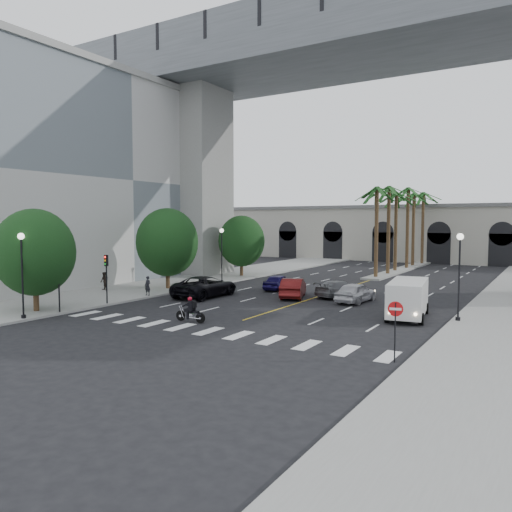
# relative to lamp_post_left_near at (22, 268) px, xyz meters

# --- Properties ---
(ground) EXTENTS (140.00, 140.00, 0.00)m
(ground) POSITION_rel_lamp_post_left_near_xyz_m (11.40, 5.00, -3.22)
(ground) COLOR black
(ground) RESTS_ON ground
(sidewalk_left) EXTENTS (8.00, 100.00, 0.15)m
(sidewalk_left) POSITION_rel_lamp_post_left_near_xyz_m (-3.60, 20.00, -3.15)
(sidewalk_left) COLOR gray
(sidewalk_left) RESTS_ON ground
(median) EXTENTS (2.00, 24.00, 0.20)m
(median) POSITION_rel_lamp_post_left_near_xyz_m (11.40, 43.00, -3.12)
(median) COLOR gray
(median) RESTS_ON ground
(building_left) EXTENTS (16.50, 32.50, 20.60)m
(building_left) POSITION_rel_lamp_post_left_near_xyz_m (-15.60, 17.00, 7.09)
(building_left) COLOR beige
(building_left) RESTS_ON ground
(pier_building) EXTENTS (71.00, 10.50, 8.50)m
(pier_building) POSITION_rel_lamp_post_left_near_xyz_m (11.40, 60.00, 1.04)
(pier_building) COLOR #B1AE9F
(pier_building) RESTS_ON ground
(bridge) EXTENTS (75.00, 13.00, 26.00)m
(bridge) POSITION_rel_lamp_post_left_near_xyz_m (14.82, 27.00, 15.29)
(bridge) COLOR gray
(bridge) RESTS_ON ground
(palm_a) EXTENTS (3.20, 3.20, 10.30)m
(palm_a) POSITION_rel_lamp_post_left_near_xyz_m (11.40, 33.00, 5.88)
(palm_a) COLOR #47331E
(palm_a) RESTS_ON ground
(palm_b) EXTENTS (3.20, 3.20, 10.60)m
(palm_b) POSITION_rel_lamp_post_left_near_xyz_m (11.50, 37.00, 6.15)
(palm_b) COLOR #47331E
(palm_b) RESTS_ON ground
(palm_c) EXTENTS (3.20, 3.20, 10.10)m
(palm_c) POSITION_rel_lamp_post_left_near_xyz_m (11.20, 41.00, 5.69)
(palm_c) COLOR #47331E
(palm_c) RESTS_ON ground
(palm_d) EXTENTS (3.20, 3.20, 10.90)m
(palm_d) POSITION_rel_lamp_post_left_near_xyz_m (11.55, 45.00, 6.43)
(palm_d) COLOR #47331E
(palm_d) RESTS_ON ground
(palm_e) EXTENTS (3.20, 3.20, 10.40)m
(palm_e) POSITION_rel_lamp_post_left_near_xyz_m (11.30, 49.00, 5.97)
(palm_e) COLOR #47331E
(palm_e) RESTS_ON ground
(palm_f) EXTENTS (3.20, 3.20, 10.70)m
(palm_f) POSITION_rel_lamp_post_left_near_xyz_m (11.60, 53.00, 6.24)
(palm_f) COLOR #47331E
(palm_f) RESTS_ON ground
(street_tree_near) EXTENTS (5.20, 5.20, 6.89)m
(street_tree_near) POSITION_rel_lamp_post_left_near_xyz_m (-1.60, 2.00, 0.80)
(street_tree_near) COLOR #382616
(street_tree_near) RESTS_ON ground
(street_tree_mid) EXTENTS (5.44, 5.44, 7.21)m
(street_tree_mid) POSITION_rel_lamp_post_left_near_xyz_m (-1.60, 15.00, 0.99)
(street_tree_mid) COLOR #382616
(street_tree_mid) RESTS_ON ground
(street_tree_far) EXTENTS (5.04, 5.04, 6.68)m
(street_tree_far) POSITION_rel_lamp_post_left_near_xyz_m (-1.60, 27.00, 0.68)
(street_tree_far) COLOR #382616
(street_tree_far) RESTS_ON ground
(lamp_post_left_near) EXTENTS (0.40, 0.40, 5.35)m
(lamp_post_left_near) POSITION_rel_lamp_post_left_near_xyz_m (0.00, 0.00, 0.00)
(lamp_post_left_near) COLOR black
(lamp_post_left_near) RESTS_ON ground
(lamp_post_left_far) EXTENTS (0.40, 0.40, 5.35)m
(lamp_post_left_far) POSITION_rel_lamp_post_left_near_xyz_m (0.00, 21.00, 0.00)
(lamp_post_left_far) COLOR black
(lamp_post_left_far) RESTS_ON ground
(lamp_post_right) EXTENTS (0.40, 0.40, 5.35)m
(lamp_post_right) POSITION_rel_lamp_post_left_near_xyz_m (22.80, 13.00, 0.00)
(lamp_post_right) COLOR black
(lamp_post_right) RESTS_ON ground
(traffic_signal_near) EXTENTS (0.25, 0.18, 3.65)m
(traffic_signal_near) POSITION_rel_lamp_post_left_near_xyz_m (0.10, 2.50, -0.71)
(traffic_signal_near) COLOR black
(traffic_signal_near) RESTS_ON ground
(traffic_signal_far) EXTENTS (0.25, 0.18, 3.65)m
(traffic_signal_far) POSITION_rel_lamp_post_left_near_xyz_m (0.10, 6.50, -0.71)
(traffic_signal_far) COLOR black
(traffic_signal_far) RESTS_ON ground
(motorcycle_rider) EXTENTS (2.13, 0.57, 1.53)m
(motorcycle_rider) POSITION_rel_lamp_post_left_near_xyz_m (9.03, 4.97, -2.53)
(motorcycle_rider) COLOR black
(motorcycle_rider) RESTS_ON ground
(car_a) EXTENTS (2.10, 4.52, 1.50)m
(car_a) POSITION_rel_lamp_post_left_near_xyz_m (14.93, 17.09, -2.47)
(car_a) COLOR silver
(car_a) RESTS_ON ground
(car_b) EXTENTS (3.16, 4.98, 1.55)m
(car_b) POSITION_rel_lamp_post_left_near_xyz_m (9.90, 16.74, -2.45)
(car_b) COLOR #551111
(car_b) RESTS_ON ground
(car_c) EXTENTS (2.85, 6.11, 1.69)m
(car_c) POSITION_rel_lamp_post_left_near_xyz_m (3.70, 13.42, -2.38)
(car_c) COLOR black
(car_c) RESTS_ON ground
(car_d) EXTENTS (2.91, 4.95, 1.35)m
(car_d) POSITION_rel_lamp_post_left_near_xyz_m (12.90, 18.81, -2.55)
(car_d) COLOR #5E5F63
(car_d) RESTS_ON ground
(car_e) EXTENTS (2.05, 4.19, 1.38)m
(car_e) POSITION_rel_lamp_post_left_near_xyz_m (6.75, 20.06, -2.53)
(car_e) COLOR #150E45
(car_e) RESTS_ON ground
(cargo_van) EXTENTS (2.86, 5.73, 2.34)m
(cargo_van) POSITION_rel_lamp_post_left_near_xyz_m (19.84, 12.96, -1.92)
(cargo_van) COLOR silver
(cargo_van) RESTS_ON ground
(pedestrian_a) EXTENTS (0.57, 0.39, 1.54)m
(pedestrian_a) POSITION_rel_lamp_post_left_near_xyz_m (-0.10, 10.89, -2.30)
(pedestrian_a) COLOR black
(pedestrian_a) RESTS_ON sidewalk_left
(pedestrian_b) EXTENTS (0.89, 0.78, 1.57)m
(pedestrian_b) POSITION_rel_lamp_post_left_near_xyz_m (-5.37, 11.17, -2.29)
(pedestrian_b) COLOR black
(pedestrian_b) RESTS_ON sidewalk_left
(do_not_enter_sign) EXTENTS (0.64, 0.19, 2.65)m
(do_not_enter_sign) POSITION_rel_lamp_post_left_near_xyz_m (21.90, 2.73, -1.30)
(do_not_enter_sign) COLOR black
(do_not_enter_sign) RESTS_ON ground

